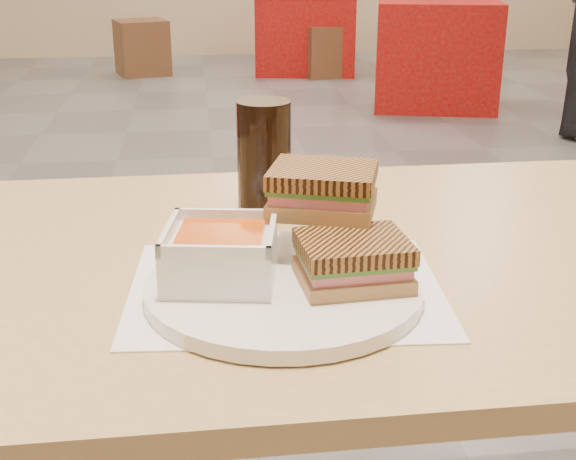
{
  "coord_description": "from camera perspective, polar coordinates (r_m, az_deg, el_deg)",
  "views": [
    {
      "loc": [
        -0.08,
        -2.76,
        1.11
      ],
      "look_at": [
        0.01,
        -2.0,
        0.82
      ],
      "focal_mm": 48.36,
      "sensor_mm": 36.0,
      "label": 1
    }
  ],
  "objects": [
    {
      "name": "bg_chair_1l",
      "position": [
        5.66,
        8.95,
        11.74
      ],
      "size": [
        0.45,
        0.45,
        0.46
      ],
      "color": "brown",
      "rests_on": "ground"
    },
    {
      "name": "plate",
      "position": [
        0.83,
        -0.32,
        -4.27
      ],
      "size": [
        0.3,
        0.3,
        0.02
      ],
      "color": "white",
      "rests_on": "tray_liner"
    },
    {
      "name": "bg_table_2",
      "position": [
        6.84,
        1.37,
        14.62
      ],
      "size": [
        0.94,
        0.94,
        0.72
      ],
      "color": "maroon",
      "rests_on": "ground"
    },
    {
      "name": "soup_bowl",
      "position": [
        0.83,
        -4.96,
        -1.94
      ],
      "size": [
        0.13,
        0.13,
        0.06
      ],
      "color": "white",
      "rests_on": "plate"
    },
    {
      "name": "bg_table_1",
      "position": [
        5.52,
        10.78,
        12.66
      ],
      "size": [
        0.96,
        0.96,
        0.7
      ],
      "color": "maroon",
      "rests_on": "ground"
    },
    {
      "name": "panini_lower",
      "position": [
        0.82,
        4.79,
        -2.29
      ],
      "size": [
        0.12,
        0.1,
        0.05
      ],
      "color": "#AD884D",
      "rests_on": "plate"
    },
    {
      "name": "bg_chair_2l",
      "position": [
        6.78,
        -10.68,
        13.05
      ],
      "size": [
        0.49,
        0.49,
        0.45
      ],
      "color": "brown",
      "rests_on": "ground"
    },
    {
      "name": "cola_glass",
      "position": [
        1.06,
        -1.77,
        5.29
      ],
      "size": [
        0.07,
        0.07,
        0.16
      ],
      "color": "black",
      "rests_on": "main_table"
    },
    {
      "name": "main_table",
      "position": [
        1.01,
        6.08,
        -7.35
      ],
      "size": [
        1.21,
        0.71,
        0.75
      ],
      "color": "tan",
      "rests_on": "ground"
    },
    {
      "name": "panini_upper",
      "position": [
        0.88,
        2.58,
        2.99
      ],
      "size": [
        0.14,
        0.13,
        0.05
      ],
      "color": "#AD884D",
      "rests_on": "panini_lower"
    },
    {
      "name": "bg_chair_2r",
      "position": [
        6.6,
        2.78,
        13.04
      ],
      "size": [
        0.43,
        0.43,
        0.42
      ],
      "color": "brown",
      "rests_on": "ground"
    },
    {
      "name": "tray_liner",
      "position": [
        0.85,
        -0.17,
        -4.3
      ],
      "size": [
        0.36,
        0.29,
        0.0
      ],
      "color": "white",
      "rests_on": "main_table"
    }
  ]
}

